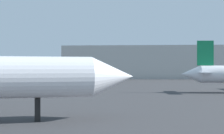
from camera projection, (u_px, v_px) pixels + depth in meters
The scene contains 1 object.
terminal_building at pixel (145, 62), 127.59m from camera, with size 65.71×19.70×13.05m, color #B7B7B2.
Camera 1 is at (-3.22, -6.42, 4.53)m, focal length 49.44 mm.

